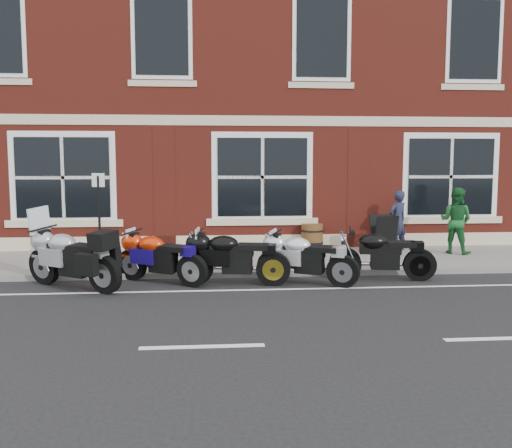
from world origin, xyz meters
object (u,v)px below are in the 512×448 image
object	(u,v)px
a_board_sign	(384,234)
pedestrian_left	(398,220)
parking_sign	(99,214)
moto_sport_red	(160,256)
moto_naked_black	(380,253)
moto_sport_black	(233,256)
barrel_planter	(312,236)
moto_sport_silver	(306,257)
moto_touring_silver	(72,256)
pedestrian_right	(456,221)

from	to	relation	value
a_board_sign	pedestrian_left	bearing A→B (deg)	34.54
a_board_sign	parking_sign	xyz separation A→B (m)	(-6.52, -1.39, 0.68)
moto_sport_red	moto_naked_black	world-z (taller)	moto_naked_black
moto_sport_black	barrel_planter	world-z (taller)	moto_sport_black
moto_sport_silver	parking_sign	world-z (taller)	parking_sign
moto_sport_black	a_board_sign	xyz separation A→B (m)	(3.80, 2.65, 0.05)
barrel_planter	moto_touring_silver	bearing A→B (deg)	-145.01
pedestrian_right	moto_sport_silver	bearing A→B (deg)	74.88
pedestrian_right	moto_naked_black	bearing A→B (deg)	84.78
moto_sport_silver	barrel_planter	world-z (taller)	moto_sport_silver
parking_sign	pedestrian_right	bearing A→B (deg)	27.62
pedestrian_left	moto_sport_silver	bearing A→B (deg)	20.39
moto_sport_red	pedestrian_left	bearing A→B (deg)	-30.75
pedestrian_right	barrel_planter	world-z (taller)	pedestrian_right
moto_sport_red	a_board_sign	bearing A→B (deg)	-33.29
pedestrian_right	barrel_planter	distance (m)	3.56
pedestrian_right	moto_sport_black	bearing A→B (deg)	67.28
a_board_sign	moto_sport_silver	bearing A→B (deg)	-143.19
moto_sport_red	pedestrian_right	world-z (taller)	pedestrian_right
moto_touring_silver	moto_sport_black	world-z (taller)	moto_touring_silver
moto_sport_red	moto_sport_black	size ratio (longest dim) A/B	0.85
moto_naked_black	parking_sign	world-z (taller)	parking_sign
a_board_sign	parking_sign	world-z (taller)	parking_sign
moto_naked_black	moto_sport_silver	bearing A→B (deg)	110.06
moto_sport_silver	pedestrian_right	xyz separation A→B (m)	(4.18, 2.66, 0.40)
moto_sport_red	pedestrian_right	size ratio (longest dim) A/B	1.13
moto_naked_black	a_board_sign	size ratio (longest dim) A/B	2.19
moto_touring_silver	moto_naked_black	size ratio (longest dim) A/B	0.93
moto_sport_black	parking_sign	xyz separation A→B (m)	(-2.72, 1.26, 0.72)
moto_sport_silver	pedestrian_left	distance (m)	4.41
pedestrian_left	barrel_planter	distance (m)	2.20
pedestrian_left	pedestrian_right	bearing A→B (deg)	126.05
moto_sport_black	pedestrian_right	xyz separation A→B (m)	(5.59, 2.59, 0.37)
moto_sport_red	pedestrian_left	xyz separation A→B (m)	(5.73, 2.95, 0.35)
moto_sport_black	pedestrian_left	bearing A→B (deg)	-42.27
moto_naked_black	pedestrian_right	bearing A→B (deg)	-37.11
pedestrian_right	a_board_sign	xyz separation A→B (m)	(-1.79, 0.06, -0.33)
moto_sport_black	parking_sign	distance (m)	3.08
pedestrian_left	pedestrian_right	distance (m)	1.40
moto_touring_silver	moto_naked_black	bearing A→B (deg)	-52.58
moto_sport_black	moto_naked_black	bearing A→B (deg)	-75.08
moto_touring_silver	moto_sport_red	size ratio (longest dim) A/B	1.08
moto_sport_red	moto_sport_black	xyz separation A→B (m)	(1.39, -0.26, 0.02)
barrel_planter	parking_sign	bearing A→B (deg)	-154.64
moto_naked_black	pedestrian_right	xyz separation A→B (m)	(2.63, 2.40, 0.38)
a_board_sign	parking_sign	bearing A→B (deg)	-179.77
moto_touring_silver	pedestrian_right	distance (m)	9.00
moto_sport_red	pedestrian_right	distance (m)	7.37
pedestrian_right	moto_touring_silver	bearing A→B (deg)	59.53
pedestrian_left	barrel_planter	bearing A→B (deg)	-38.20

